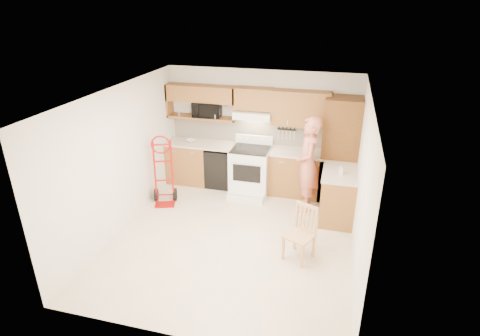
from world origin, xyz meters
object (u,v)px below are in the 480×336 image
at_px(range, 250,168).
at_px(dining_chair, 299,234).
at_px(microwave, 207,109).
at_px(person, 308,165).
at_px(hand_truck, 163,174).

xyz_separation_m(range, dining_chair, (1.27, -2.00, -0.13)).
bearing_deg(microwave, dining_chair, -50.69).
bearing_deg(dining_chair, person, 116.86).
relative_size(microwave, person, 0.32).
distance_m(microwave, range, 1.53).
distance_m(microwave, hand_truck, 1.68).
bearing_deg(microwave, person, -22.95).
relative_size(person, hand_truck, 1.44).
height_order(range, person, person).
height_order(microwave, range, microwave).
height_order(person, dining_chair, person).
relative_size(range, hand_truck, 0.90).
relative_size(range, dining_chair, 1.30).
xyz_separation_m(range, hand_truck, (-1.54, -0.85, 0.06)).
relative_size(microwave, dining_chair, 0.65).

